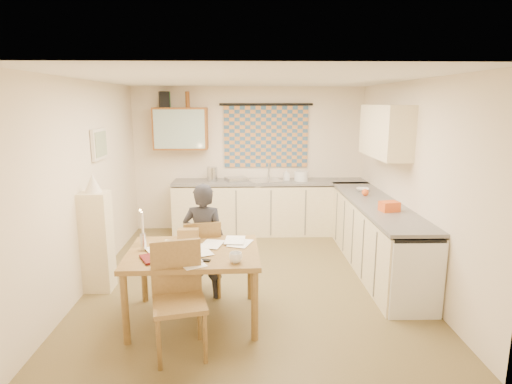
{
  "coord_description": "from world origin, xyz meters",
  "views": [
    {
      "loc": [
        -0.08,
        -5.23,
        2.23
      ],
      "look_at": [
        0.07,
        0.2,
        1.09
      ],
      "focal_mm": 30.0,
      "sensor_mm": 36.0,
      "label": 1
    }
  ],
  "objects_px": {
    "counter_right": "(375,235)",
    "chair_far": "(202,271)",
    "counter_back": "(270,207)",
    "person": "(204,241)",
    "dining_table": "(194,285)",
    "shelf_stand": "(97,242)",
    "stove": "(408,271)"
  },
  "relations": [
    {
      "from": "counter_right",
      "to": "chair_far",
      "type": "bearing_deg",
      "value": -160.37
    },
    {
      "from": "counter_back",
      "to": "person",
      "type": "relative_size",
      "value": 2.45
    },
    {
      "from": "chair_far",
      "to": "person",
      "type": "xyz_separation_m",
      "value": [
        0.04,
        -0.05,
        0.39
      ]
    },
    {
      "from": "chair_far",
      "to": "person",
      "type": "distance_m",
      "value": 0.39
    },
    {
      "from": "dining_table",
      "to": "shelf_stand",
      "type": "height_order",
      "value": "shelf_stand"
    },
    {
      "from": "person",
      "to": "shelf_stand",
      "type": "xyz_separation_m",
      "value": [
        -1.29,
        0.23,
        -0.07
      ]
    },
    {
      "from": "stove",
      "to": "counter_back",
      "type": "bearing_deg",
      "value": 115.23
    },
    {
      "from": "stove",
      "to": "dining_table",
      "type": "distance_m",
      "value": 2.31
    },
    {
      "from": "person",
      "to": "chair_far",
      "type": "bearing_deg",
      "value": -46.6
    },
    {
      "from": "stove",
      "to": "dining_table",
      "type": "relative_size",
      "value": 0.64
    },
    {
      "from": "counter_back",
      "to": "shelf_stand",
      "type": "xyz_separation_m",
      "value": [
        -2.2,
        -2.26,
        0.15
      ]
    },
    {
      "from": "counter_back",
      "to": "counter_right",
      "type": "relative_size",
      "value": 1.12
    },
    {
      "from": "chair_far",
      "to": "person",
      "type": "relative_size",
      "value": 0.68
    },
    {
      "from": "counter_right",
      "to": "chair_far",
      "type": "height_order",
      "value": "chair_far"
    },
    {
      "from": "shelf_stand",
      "to": "stove",
      "type": "bearing_deg",
      "value": -9.41
    },
    {
      "from": "shelf_stand",
      "to": "person",
      "type": "bearing_deg",
      "value": -9.94
    },
    {
      "from": "stove",
      "to": "chair_far",
      "type": "height_order",
      "value": "chair_far"
    },
    {
      "from": "counter_right",
      "to": "shelf_stand",
      "type": "height_order",
      "value": "shelf_stand"
    },
    {
      "from": "counter_right",
      "to": "stove",
      "type": "height_order",
      "value": "counter_right"
    },
    {
      "from": "person",
      "to": "counter_back",
      "type": "bearing_deg",
      "value": -102.14
    },
    {
      "from": "dining_table",
      "to": "stove",
      "type": "bearing_deg",
      "value": 2.71
    },
    {
      "from": "counter_back",
      "to": "counter_right",
      "type": "distance_m",
      "value": 2.1
    },
    {
      "from": "counter_right",
      "to": "stove",
      "type": "xyz_separation_m",
      "value": [
        0.0,
        -1.23,
        -0.02
      ]
    },
    {
      "from": "person",
      "to": "stove",
      "type": "bearing_deg",
      "value": 178.73
    },
    {
      "from": "stove",
      "to": "shelf_stand",
      "type": "height_order",
      "value": "shelf_stand"
    },
    {
      "from": "counter_right",
      "to": "dining_table",
      "type": "bearing_deg",
      "value": -148.54
    },
    {
      "from": "counter_right",
      "to": "person",
      "type": "xyz_separation_m",
      "value": [
        -2.25,
        -0.87,
        0.22
      ]
    },
    {
      "from": "counter_back",
      "to": "stove",
      "type": "relative_size",
      "value": 3.81
    },
    {
      "from": "chair_far",
      "to": "shelf_stand",
      "type": "xyz_separation_m",
      "value": [
        -1.26,
        0.17,
        0.32
      ]
    },
    {
      "from": "dining_table",
      "to": "person",
      "type": "bearing_deg",
      "value": 82.04
    },
    {
      "from": "dining_table",
      "to": "chair_far",
      "type": "distance_m",
      "value": 0.6
    },
    {
      "from": "counter_back",
      "to": "dining_table",
      "type": "bearing_deg",
      "value": -107.64
    }
  ]
}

